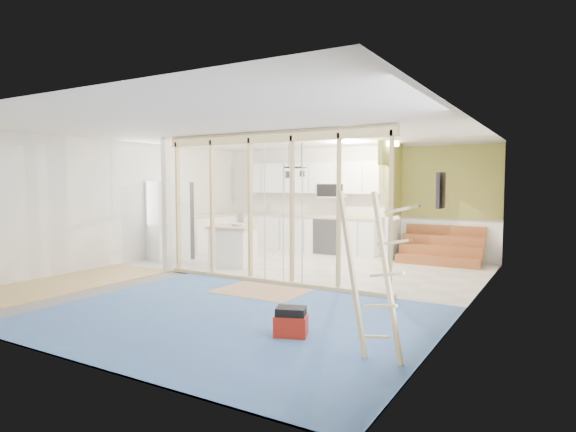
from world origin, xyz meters
The scene contains 17 objects.
room centered at (0.00, 0.00, 1.30)m, with size 7.01×8.01×2.61m.
floor_overlays centered at (0.07, 0.06, 0.01)m, with size 7.00×8.00×0.03m.
stud_frame centered at (-0.22, 0.00, 1.58)m, with size 4.66×0.14×2.60m.
base_cabinets centered at (-1.61, 3.36, 0.47)m, with size 4.45×2.24×0.93m.
upper_cabinets centered at (-0.84, 3.82, 1.82)m, with size 3.60×0.41×0.85m.
green_partition centered at (2.04, 3.66, 0.94)m, with size 2.25×1.51×2.60m.
pot_rack centered at (-0.31, 1.89, 2.00)m, with size 0.52×0.52×0.72m.
sheathing_panel centered at (3.48, -2.00, 1.30)m, with size 0.02×4.00×2.60m, color tan.
electrical_panel centered at (3.43, -1.40, 1.65)m, with size 0.04×0.30×0.40m, color #3C3C42.
ceiling_light centered at (1.40, 3.00, 2.54)m, with size 0.32×0.32×0.08m, color #FFEABF.
fridge centered at (-3.05, 0.98, 0.88)m, with size 0.99×0.95×1.76m.
island centered at (-1.31, 1.10, 0.42)m, with size 1.03×1.03×0.85m.
bowl centered at (-1.21, 1.08, 0.88)m, with size 0.25×0.25×0.06m, color white.
soap_bottle_a centered at (-2.15, 3.79, 1.07)m, with size 0.11×0.11×0.29m, color #A1A3B4.
soap_bottle_b centered at (0.07, 3.72, 1.03)m, with size 0.09×0.09×0.20m, color silver.
toolbox centered at (2.02, -2.28, 0.16)m, with size 0.43×0.38×0.34m.
ladder centered at (3.05, -2.46, 0.84)m, with size 0.87×0.16×1.64m.
Camera 1 is at (4.66, -6.87, 1.74)m, focal length 30.00 mm.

